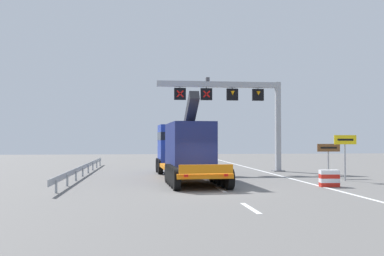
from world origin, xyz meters
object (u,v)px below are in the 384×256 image
(overhead_lane_gantry, at_px, (237,100))
(tourist_info_sign_brown, at_px, (329,152))
(heavy_haul_truck_orange, at_px, (183,148))
(exit_sign_yellow, at_px, (345,146))
(crash_barrier_striped, at_px, (329,178))

(overhead_lane_gantry, height_order, tourist_info_sign_brown, overhead_lane_gantry)
(overhead_lane_gantry, height_order, heavy_haul_truck_orange, overhead_lane_gantry)
(exit_sign_yellow, distance_m, tourist_info_sign_brown, 2.44)
(overhead_lane_gantry, bearing_deg, crash_barrier_striped, -78.14)
(tourist_info_sign_brown, bearing_deg, heavy_haul_truck_orange, 173.38)
(overhead_lane_gantry, xyz_separation_m, exit_sign_yellow, (4.84, -8.56, -3.58))
(exit_sign_yellow, height_order, tourist_info_sign_brown, exit_sign_yellow)
(overhead_lane_gantry, relative_size, heavy_haul_truck_orange, 0.72)
(heavy_haul_truck_orange, height_order, exit_sign_yellow, heavy_haul_truck_orange)
(exit_sign_yellow, xyz_separation_m, tourist_info_sign_brown, (-0.00, 2.41, -0.40))
(crash_barrier_striped, bearing_deg, overhead_lane_gantry, 101.86)
(tourist_info_sign_brown, bearing_deg, overhead_lane_gantry, 128.19)
(exit_sign_yellow, height_order, crash_barrier_striped, exit_sign_yellow)
(tourist_info_sign_brown, bearing_deg, crash_barrier_striped, -113.62)
(exit_sign_yellow, bearing_deg, crash_barrier_striped, -127.98)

